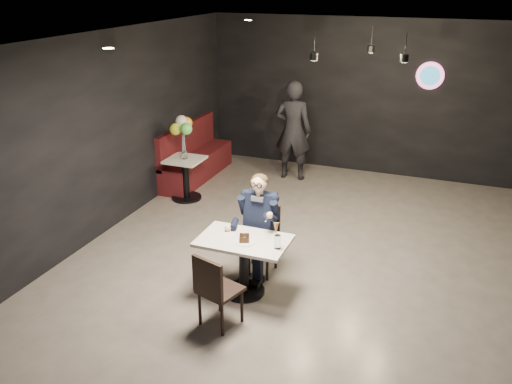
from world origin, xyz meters
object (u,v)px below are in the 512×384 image
at_px(chair_far, 260,241).
at_px(chair_near, 220,288).
at_px(side_table, 186,179).
at_px(balloon_vase, 185,155).
at_px(main_table, 244,266).
at_px(seated_man, 260,223).
at_px(sundae_glass, 278,242).
at_px(booth_bench, 196,152).
at_px(passerby, 293,130).

xyz_separation_m(chair_far, chair_near, (0.00, -1.24, 0.00)).
height_order(chair_far, side_table, chair_far).
relative_size(side_table, balloon_vase, 5.21).
relative_size(chair_near, side_table, 1.21).
xyz_separation_m(chair_far, side_table, (-2.13, 1.91, -0.08)).
xyz_separation_m(main_table, chair_far, (0.00, 0.55, 0.09)).
relative_size(seated_man, sundae_glass, 8.50).
relative_size(chair_far, chair_near, 1.00).
bearing_deg(seated_man, sundae_glass, -53.55).
xyz_separation_m(main_table, booth_bench, (-2.43, 3.46, 0.16)).
height_order(chair_far, sundae_glass, same).
distance_m(main_table, side_table, 3.25).
height_order(chair_far, chair_near, same).
bearing_deg(chair_far, main_table, -90.00).
height_order(chair_near, side_table, chair_near).
distance_m(chair_near, sundae_glass, 0.86).
bearing_deg(balloon_vase, sundae_glass, -44.45).
bearing_deg(side_table, balloon_vase, 90.00).
height_order(chair_far, seated_man, seated_man).
bearing_deg(booth_bench, balloon_vase, -73.30).
relative_size(main_table, side_table, 1.45).
distance_m(sundae_glass, side_table, 3.65).
bearing_deg(sundae_glass, passerby, 105.28).
xyz_separation_m(sundae_glass, passerby, (-1.16, 4.23, 0.12)).
bearing_deg(chair_far, sundae_glass, -53.55).
bearing_deg(sundae_glass, side_table, 135.55).
bearing_deg(seated_man, balloon_vase, 138.00).
bearing_deg(chair_near, balloon_vase, 141.16).
xyz_separation_m(booth_bench, balloon_vase, (0.30, -1.00, 0.29)).
height_order(sundae_glass, booth_bench, booth_bench).
relative_size(chair_far, sundae_glass, 5.43).
xyz_separation_m(seated_man, passerby, (-0.70, 3.61, 0.24)).
xyz_separation_m(chair_near, balloon_vase, (-2.13, 3.15, 0.36)).
xyz_separation_m(chair_near, side_table, (-2.13, 3.15, -0.08)).
bearing_deg(booth_bench, side_table, -73.30).
bearing_deg(chair_near, booth_bench, 137.47).
height_order(seated_man, side_table, seated_man).
bearing_deg(balloon_vase, chair_near, -56.03).
relative_size(seated_man, side_table, 1.89).
relative_size(chair_near, balloon_vase, 6.31).
distance_m(chair_far, booth_bench, 3.79).
relative_size(main_table, passerby, 0.57).
distance_m(sundae_glass, balloon_vase, 3.62).
relative_size(side_table, passerby, 0.40).
height_order(chair_near, booth_bench, booth_bench).
xyz_separation_m(chair_near, passerby, (-0.70, 4.85, 0.50)).
relative_size(seated_man, passerby, 0.75).
height_order(seated_man, balloon_vase, seated_man).
bearing_deg(passerby, seated_man, 97.80).
bearing_deg(balloon_vase, main_table, -49.22).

